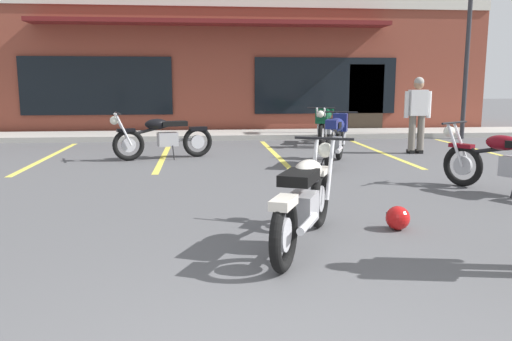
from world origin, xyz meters
The scene contains 12 objects.
ground_plane centered at (0.00, 4.14, 0.00)m, with size 80.00×80.00×0.00m, color #515154.
sidewalk_kerb centered at (0.00, 12.90, 0.07)m, with size 22.00×1.80×0.14m, color #A8A59E.
brick_storefront_building centered at (0.00, 16.76, 2.03)m, with size 17.17×6.57×4.05m.
painted_stall_lines centered at (0.00, 9.30, 0.00)m, with size 12.21×4.80×0.01m.
motorcycle_foreground_classic centered at (0.58, 2.75, 0.46)m, with size 1.16×1.97×0.98m.
motorcycle_red_sportbike centered at (3.91, 4.81, 0.46)m, with size 1.38×1.85×0.98m.
motorcycle_black_cruiser centered at (2.16, 7.71, 0.53)m, with size 1.09×2.00×0.98m.
motorcycle_silver_naked centered at (-1.19, 8.79, 0.46)m, with size 2.05×0.97×0.98m.
motorcycle_blue_standard centered at (2.73, 10.89, 0.53)m, with size 1.09×2.00×0.98m.
person_in_shorts_foreground centered at (4.33, 9.02, 0.95)m, with size 0.60×0.28×1.68m.
helmet_on_pavement centered at (1.68, 3.20, 0.13)m, with size 0.26×0.26×0.26m.
parking_lot_lamp_post centered at (6.83, 11.69, 3.31)m, with size 0.24×0.76×5.14m.
Camera 1 is at (-0.41, -2.08, 1.58)m, focal length 36.79 mm.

